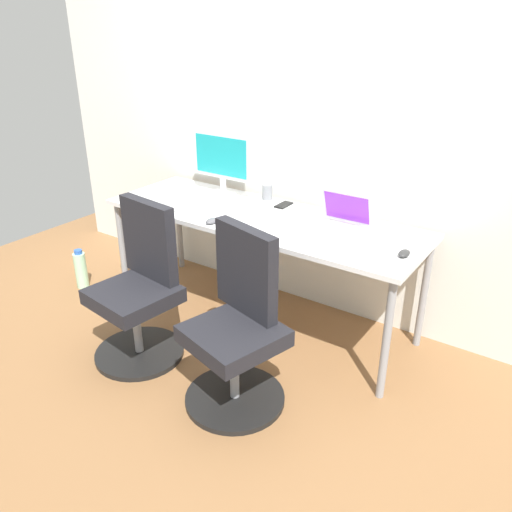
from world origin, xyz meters
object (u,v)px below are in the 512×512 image
Objects in this scene: coffee_mug at (348,212)px; office_chair_left at (140,290)px; open_laptop at (340,222)px; office_chair_right at (238,328)px; water_bottle_on_floor at (81,270)px; desktop_monitor at (222,160)px.

office_chair_left is at bearing -131.05° from coffee_mug.
office_chair_right is at bearing -102.73° from open_laptop.
open_laptop is at bearing 40.63° from office_chair_left.
office_chair_right is 3.03× the size of water_bottle_on_floor.
office_chair_left is 1.00× the size of office_chair_right.
office_chair_right is at bearing -48.79° from desktop_monitor.
office_chair_right is at bearing -0.13° from office_chair_left.
office_chair_right is at bearing -97.47° from coffee_mug.
desktop_monitor reaches higher than open_laptop.
water_bottle_on_floor is 1.00× the size of open_laptop.
desktop_monitor is at bearing 171.04° from open_laptop.
water_bottle_on_floor is 3.37× the size of coffee_mug.
office_chair_left is at bearing -17.25° from water_bottle_on_floor.
office_chair_left is at bearing -139.37° from open_laptop.
desktop_monitor reaches higher than water_bottle_on_floor.
coffee_mug is at bearing 82.53° from office_chair_right.
coffee_mug is at bearing 102.44° from open_laptop.
coffee_mug is (1.86, 0.67, 0.65)m from water_bottle_on_floor.
desktop_monitor is at bearing 95.48° from office_chair_left.
water_bottle_on_floor is at bearing 162.75° from office_chair_left.
coffee_mug is (-0.05, 0.21, -0.01)m from open_laptop.
water_bottle_on_floor is 1.40m from desktop_monitor.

